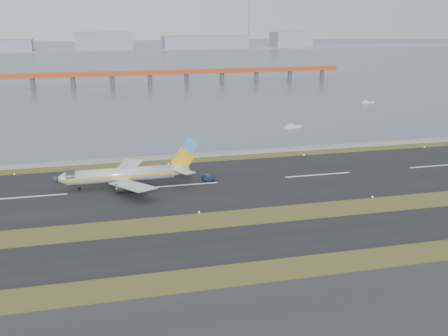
{
  "coord_description": "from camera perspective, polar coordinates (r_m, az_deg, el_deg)",
  "views": [
    {
      "loc": [
        -25.64,
        -113.73,
        45.36
      ],
      "look_at": [
        9.81,
        22.0,
        6.42
      ],
      "focal_mm": 45.0,
      "sensor_mm": 36.0,
      "label": 1
    }
  ],
  "objects": [
    {
      "name": "bay_water",
      "position": [
        576.09,
        -12.25,
        10.66
      ],
      "size": [
        1400.0,
        800.0,
        1.3
      ],
      "primitive_type": "cube",
      "color": "#4C5F6C",
      "rests_on": "ground"
    },
    {
      "name": "seawall",
      "position": [
        181.25,
        -6.05,
        1.1
      ],
      "size": [
        1000.0,
        2.5,
        1.0
      ],
      "primitive_type": "cube",
      "color": "gray",
      "rests_on": "ground"
    },
    {
      "name": "taxiway_strip",
      "position": [
        114.28,
        -0.46,
        -7.85
      ],
      "size": [
        1000.0,
        18.0,
        0.1
      ],
      "primitive_type": "cube",
      "color": "black",
      "rests_on": "ground"
    },
    {
      "name": "ground",
      "position": [
        125.1,
        -1.81,
        -5.75
      ],
      "size": [
        1000.0,
        1000.0,
        0.0
      ],
      "primitive_type": "plane",
      "color": "#3A491A",
      "rests_on": "ground"
    },
    {
      "name": "workboat_near",
      "position": [
        230.05,
        6.98,
        4.18
      ],
      "size": [
        8.0,
        4.76,
        1.85
      ],
      "rotation": [
        0.0,
        0.0,
        0.33
      ],
      "color": "silver",
      "rests_on": "ground"
    },
    {
      "name": "red_pier",
      "position": [
        368.56,
        -7.55,
        9.45
      ],
      "size": [
        260.0,
        5.0,
        10.2
      ],
      "color": "#B4471E",
      "rests_on": "ground"
    },
    {
      "name": "far_shoreline",
      "position": [
        735.83,
        -11.83,
        12.14
      ],
      "size": [
        1400.0,
        80.0,
        60.5
      ],
      "color": "#8E97A8",
      "rests_on": "ground"
    },
    {
      "name": "airliner",
      "position": [
        152.69,
        -9.88,
        -0.65
      ],
      "size": [
        38.52,
        32.89,
        12.8
      ],
      "color": "silver",
      "rests_on": "ground"
    },
    {
      "name": "workboat_far",
      "position": [
        302.01,
        14.33,
        6.49
      ],
      "size": [
        6.8,
        3.13,
        1.59
      ],
      "rotation": [
        0.0,
        0.0,
        -0.17
      ],
      "color": "silver",
      "rests_on": "ground"
    },
    {
      "name": "runway_strip",
      "position": [
        152.87,
        -4.32,
        -1.77
      ],
      "size": [
        1000.0,
        45.0,
        0.1
      ],
      "primitive_type": "cube",
      "color": "black",
      "rests_on": "ground"
    },
    {
      "name": "pushback_tug",
      "position": [
        156.07,
        -1.62,
        -1.01
      ],
      "size": [
        3.37,
        2.18,
        2.05
      ],
      "rotation": [
        0.0,
        0.0,
        0.1
      ],
      "color": "#131A36",
      "rests_on": "ground"
    }
  ]
}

